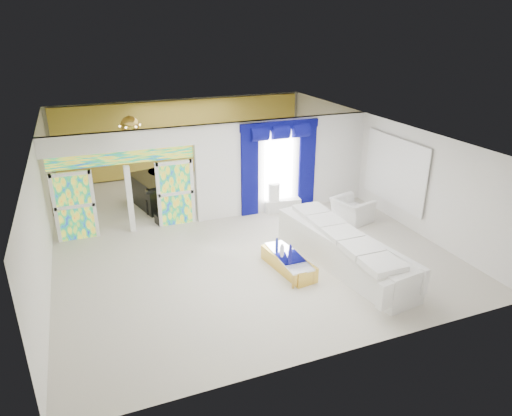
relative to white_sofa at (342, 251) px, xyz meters
name	(u,v)px	position (x,y,z in m)	size (l,w,h in m)	color
floor	(232,229)	(-1.88, 3.12, -0.43)	(12.00, 12.00, 0.00)	#B7AF9E
dividing_wall	(284,165)	(0.27, 4.12, 1.07)	(5.70, 0.18, 3.00)	white
dividing_header	(120,141)	(-4.73, 4.12, 2.30)	(4.30, 0.18, 0.55)	white
stained_panel_left	(75,206)	(-6.16, 4.12, 0.57)	(0.95, 0.04, 2.00)	#994C3F
stained_panel_right	(176,193)	(-3.31, 4.12, 0.57)	(0.95, 0.04, 2.00)	#994C3F
stained_transom	(122,158)	(-4.73, 4.12, 1.82)	(4.00, 0.05, 0.35)	#994C3F
window_pane	(278,168)	(0.02, 4.02, 1.02)	(1.00, 0.02, 2.30)	white
blue_drape_left	(250,173)	(-0.98, 3.99, 0.97)	(0.55, 0.10, 2.80)	#060349
blue_drape_right	(307,166)	(1.02, 3.99, 0.97)	(0.55, 0.10, 2.80)	#060349
blue_pelmet	(280,125)	(0.02, 3.99, 2.39)	(2.60, 0.12, 0.25)	#060349
wall_mirror	(395,171)	(3.06, 2.12, 1.12)	(0.04, 2.70, 1.90)	white
gold_curtains	(184,137)	(-1.88, 9.02, 1.07)	(9.70, 0.12, 2.90)	gold
white_sofa	(342,251)	(0.00, 0.00, 0.00)	(0.96, 4.47, 0.85)	silver
coffee_table	(288,263)	(-1.35, 0.30, -0.23)	(0.58, 1.73, 0.38)	gold
console_table	(282,205)	(0.12, 3.90, -0.23)	(1.19, 0.38, 0.40)	silver
table_lamp	(274,192)	(-0.18, 3.90, 0.26)	(0.36, 0.36, 0.58)	white
armchair	(352,210)	(1.80, 2.37, -0.07)	(1.10, 0.97, 0.72)	silver
grand_piano	(160,190)	(-3.49, 5.98, 0.06)	(1.48, 1.94, 0.98)	black
piano_bench	(170,217)	(-3.49, 4.38, -0.28)	(0.89, 0.35, 0.30)	black
tv_console	(68,201)	(-6.40, 6.17, 0.01)	(0.60, 0.54, 0.87)	tan
chandelier	(130,125)	(-4.18, 6.52, 2.22)	(0.60, 0.60, 0.60)	gold
decanters	(283,248)	(-1.36, 0.59, 0.05)	(0.21, 0.62, 0.24)	navy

